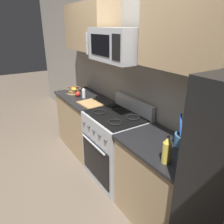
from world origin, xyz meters
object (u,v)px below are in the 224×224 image
object	(u,v)px
utensil_crock	(185,139)
bottle_vinegar	(84,93)
microwave	(118,45)
bottle_oil	(167,150)
fruit_basket	(74,90)
range_oven	(116,147)
cutting_board	(90,104)
apple_loose	(78,94)

from	to	relation	value
utensil_crock	bottle_vinegar	distance (m)	1.82
microwave	bottle_vinegar	bearing A→B (deg)	-177.04
bottle_oil	fruit_basket	bearing A→B (deg)	176.69
microwave	bottle_oil	xyz separation A→B (m)	(1.03, -0.21, -0.74)
range_oven	utensil_crock	xyz separation A→B (m)	(0.93, 0.17, 0.50)
cutting_board	fruit_basket	bearing A→B (deg)	178.57
fruit_basket	bottle_vinegar	bearing A→B (deg)	6.02
range_oven	utensil_crock	world-z (taller)	utensil_crock
range_oven	bottle_vinegar	distance (m)	1.03
utensil_crock	cutting_board	xyz separation A→B (m)	(-1.50, -0.24, -0.06)
range_oven	bottle_oil	world-z (taller)	bottle_oil
fruit_basket	apple_loose	bearing A→B (deg)	-5.50
range_oven	utensil_crock	bearing A→B (deg)	10.17
microwave	fruit_basket	world-z (taller)	microwave
fruit_basket	utensil_crock	bearing A→B (deg)	5.88
microwave	apple_loose	size ratio (longest dim) A/B	8.91
cutting_board	bottle_oil	xyz separation A→B (m)	(1.60, -0.11, 0.11)
range_oven	fruit_basket	size ratio (longest dim) A/B	4.33
range_oven	fruit_basket	bearing A→B (deg)	-177.46
bottle_vinegar	fruit_basket	bearing A→B (deg)	-173.98
bottle_oil	apple_loose	bearing A→B (deg)	176.92
microwave	cutting_board	size ratio (longest dim) A/B	2.03
cutting_board	bottle_vinegar	size ratio (longest dim) A/B	1.96
microwave	bottle_oil	size ratio (longest dim) A/B	2.86
range_oven	apple_loose	world-z (taller)	range_oven
range_oven	microwave	bearing A→B (deg)	90.07
range_oven	fruit_basket	world-z (taller)	range_oven
apple_loose	bottle_oil	size ratio (longest dim) A/B	0.32
range_oven	bottle_vinegar	xyz separation A→B (m)	(-0.88, -0.02, 0.52)
range_oven	bottle_vinegar	size ratio (longest dim) A/B	6.04
apple_loose	bottle_vinegar	xyz separation A→B (m)	(0.11, 0.05, 0.04)
microwave	bottle_oil	bearing A→B (deg)	-11.45
microwave	utensil_crock	distance (m)	1.23
bottle_vinegar	bottle_oil	bearing A→B (deg)	-4.87
utensil_crock	microwave	bearing A→B (deg)	-171.41
apple_loose	cutting_board	xyz separation A→B (m)	(0.42, 0.00, -0.03)
range_oven	apple_loose	distance (m)	1.10
apple_loose	bottle_vinegar	bearing A→B (deg)	26.53
utensil_crock	bottle_vinegar	xyz separation A→B (m)	(-1.81, -0.19, 0.02)
cutting_board	bottle_oil	distance (m)	1.61
microwave	cutting_board	distance (m)	1.03
utensil_crock	fruit_basket	distance (m)	2.15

